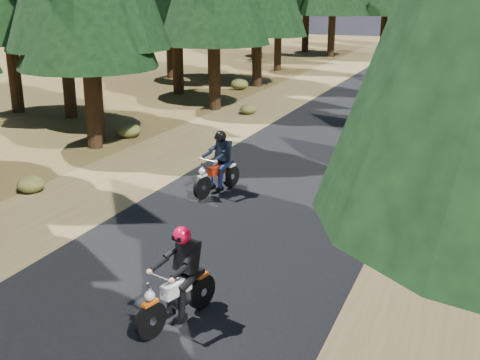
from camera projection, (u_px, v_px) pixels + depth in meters
name	position (u px, v px, depth m)	size (l,w,h in m)	color
ground	(212.00, 252.00, 12.32)	(120.00, 120.00, 0.00)	#483619
road	(288.00, 182.00, 16.72)	(6.00, 100.00, 0.01)	black
shoulder_l	(145.00, 165.00, 18.40)	(3.20, 100.00, 0.01)	brown
shoulder_r	(463.00, 204.00, 15.04)	(3.20, 100.00, 0.01)	brown
understory_shrubs	(374.00, 155.00, 18.46)	(15.20, 29.80, 0.65)	#474C1E
rider_lead	(177.00, 292.00, 9.54)	(1.00, 1.88, 1.61)	silver
rider_follow	(217.00, 173.00, 15.67)	(0.99, 1.92, 1.64)	maroon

